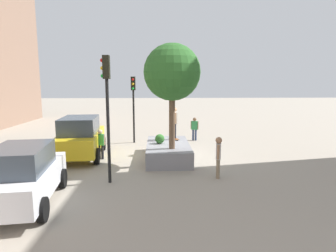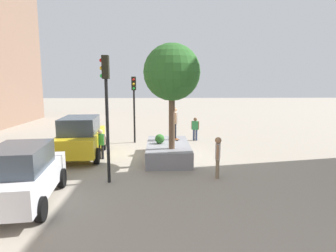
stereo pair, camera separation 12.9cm
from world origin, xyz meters
name	(u,v)px [view 1 (the left image)]	position (x,y,z in m)	size (l,w,h in m)	color
ground_plane	(164,156)	(0.00, 0.00, 0.00)	(120.00, 120.00, 0.00)	#9E9384
planter_ledge	(168,151)	(-0.48, -0.18, 0.39)	(4.18, 2.14, 0.79)	gray
plaza_tree	(172,73)	(-1.59, -0.32, 4.28)	(2.58, 2.58, 4.82)	brown
boxwood_shrub	(160,139)	(-0.46, 0.24, 1.03)	(0.48, 0.48, 0.48)	#2D6628
skateboard	(174,138)	(0.54, -0.56, 0.84)	(0.82, 0.51, 0.07)	brown
skateboarder	(174,120)	(0.54, -0.56, 1.84)	(0.57, 0.27, 1.70)	black
police_car	(23,175)	(-5.85, 4.56, 0.97)	(4.30, 2.32, 1.92)	white
sedan_parked	(81,137)	(-0.05, 4.32, 1.08)	(4.70, 2.43, 2.12)	gold
traffic_light_corner	(133,98)	(3.51, 1.87, 2.90)	(0.34, 0.28, 4.23)	black
traffic_light_median	(107,98)	(-3.91, 2.23, 3.27)	(0.28, 0.34, 4.82)	black
pedestrian_crossing	(195,127)	(4.09, -2.14, 0.90)	(0.30, 0.50, 1.55)	navy
bystander_watching	(101,142)	(-0.45, 3.23, 0.88)	(0.27, 0.50, 1.53)	black
passerby_with_bag	(218,154)	(-3.52, -2.10, 0.97)	(0.56, 0.29, 1.69)	#847056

